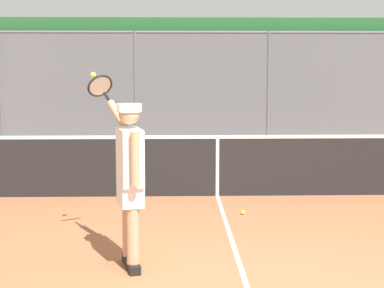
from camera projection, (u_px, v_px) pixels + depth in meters
The scene contains 4 objects.
fence_backdrop at pixel (201, 83), 15.78m from camera, with size 19.08×1.37×3.17m.
tennis_net at pixel (217, 165), 9.83m from camera, with size 11.11×0.09×1.07m.
tennis_player at pixel (129, 172), 6.31m from camera, with size 0.71×1.31×1.98m.
tennis_ball_mid_court at pixel (243, 212), 8.66m from camera, with size 0.07×0.07×0.07m, color #C1D138.
Camera 1 is at (0.67, 5.17, 2.08)m, focal length 58.80 mm.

